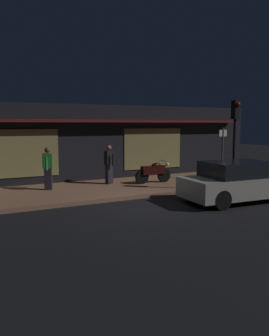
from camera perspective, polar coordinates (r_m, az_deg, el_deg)
The scene contains 9 objects.
ground_plane at distance 11.68m, azimuth 1.84°, elevation -6.18°, with size 60.00×60.00×0.00m, color black.
sidewalk_slab at distance 14.30m, azimuth -4.03°, elevation -3.40°, with size 18.00×4.00×0.15m, color #8C6047.
storefront_building at distance 17.24m, azimuth -8.55°, elevation 4.14°, with size 18.00×3.30×3.60m.
motorcycle at distance 15.15m, azimuth 3.20°, elevation -0.61°, with size 1.70×0.55×0.97m.
person_photographer at distance 13.89m, azimuth -14.08°, elevation 0.06°, with size 0.44×0.59×1.67m.
person_bystander at distance 14.89m, azimuth -4.22°, elevation 0.73°, with size 0.43×0.61×1.67m.
sign_post at distance 16.52m, azimuth 14.28°, elevation 2.85°, with size 0.44×0.09×2.40m.
traffic_light_pole at distance 13.80m, azimuth 16.21°, elevation 5.99°, with size 0.24×0.33×3.60m.
parked_car_far at distance 12.68m, azimuth 16.70°, elevation -2.17°, with size 4.20×2.00×1.42m.
Camera 1 is at (-5.54, -9.92, 2.70)m, focal length 37.00 mm.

